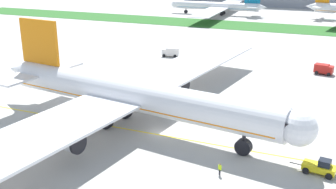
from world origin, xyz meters
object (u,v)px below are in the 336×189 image
Objects in this scene: pushback_tug at (320,167)px; parked_airliner_far_left at (218,6)px; airliner_foreground at (129,95)px; service_truck_fuel_bowser at (324,69)px; service_truck_catering_van at (171,52)px; ground_crew_marshaller_front at (220,168)px.

parked_airliner_far_left reaches higher than pushback_tug.
airliner_foreground is 56.99m from service_truck_fuel_bowser.
service_truck_fuel_bowser is at bearing -60.22° from parked_airliner_far_left.
parked_airliner_far_left is (-56.05, 97.96, 2.96)m from service_truck_fuel_bowser.
airliner_foreground is at bearing -75.07° from service_truck_catering_van.
parked_airliner_far_left is (-13.01, 95.15, 2.92)m from service_truck_catering_van.
service_truck_catering_van is (-32.74, 61.61, 0.40)m from ground_crew_marshaller_front.
service_truck_catering_van is at bearing 176.27° from service_truck_fuel_bowser.
pushback_tug is (31.47, -4.38, -4.81)m from airliner_foreground.
service_truck_catering_van is (-43.04, 2.81, 0.04)m from service_truck_fuel_bowser.
service_truck_catering_van is at bearing -82.21° from parked_airliner_far_left.
airliner_foreground is 53.47m from service_truck_catering_van.
ground_crew_marshaller_front is 59.69m from service_truck_fuel_bowser.
service_truck_fuel_bowser is (-2.16, 53.06, 0.42)m from pushback_tug.
service_truck_catering_van is at bearing 128.97° from pushback_tug.
service_truck_fuel_bowser is 0.06× the size of parked_airliner_far_left.
airliner_foreground is 18.75× the size of service_truck_catering_van.
airliner_foreground is at bearing 151.98° from ground_crew_marshaller_front.
service_truck_catering_van is at bearing 117.99° from ground_crew_marshaller_front.
parked_airliner_far_left is at bearing 111.08° from pushback_tug.
ground_crew_marshaller_front is at bearing -28.02° from airliner_foreground.
service_truck_catering_van reaches higher than service_truck_fuel_bowser.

